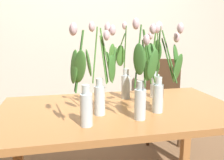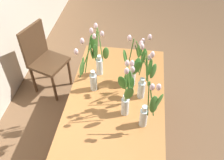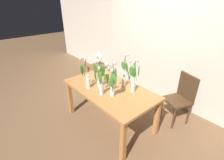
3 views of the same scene
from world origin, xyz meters
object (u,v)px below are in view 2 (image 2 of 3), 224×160
dining_table (116,106)px  tulip_vase_4 (147,112)px  dining_chair (43,56)px  tulip_vase_1 (98,56)px  tulip_vase_0 (134,67)px  tulip_vase_2 (126,94)px  tulip_vase_3 (143,77)px  tulip_vase_5 (90,76)px

dining_table → tulip_vase_4: bearing=-133.5°
dining_table → tulip_vase_4: size_ratio=2.91×
dining_table → dining_chair: size_ratio=1.72×
tulip_vase_1 → tulip_vase_0: bearing=-103.1°
tulip_vase_0 → dining_chair: 1.36m
tulip_vase_1 → dining_chair: size_ratio=0.62×
dining_table → dining_chair: (0.79, 1.03, -0.12)m
tulip_vase_2 → tulip_vase_3: 0.25m
tulip_vase_1 → dining_chair: 1.03m
dining_table → tulip_vase_4: 0.48m
tulip_vase_0 → tulip_vase_4: 0.53m
dining_table → tulip_vase_5: tulip_vase_5 is taller
dining_chair → tulip_vase_1: bearing=-119.8°
tulip_vase_0 → tulip_vase_1: tulip_vase_1 is taller
tulip_vase_2 → tulip_vase_5: tulip_vase_5 is taller
tulip_vase_4 → tulip_vase_5: 0.64m
tulip_vase_0 → tulip_vase_1: 0.37m
tulip_vase_5 → tulip_vase_2: bearing=-121.7°
tulip_vase_4 → tulip_vase_5: bearing=56.4°
tulip_vase_0 → tulip_vase_2: (-0.37, 0.04, 0.01)m
tulip_vase_1 → dining_table: bearing=-145.8°
tulip_vase_1 → tulip_vase_3: bearing=-117.9°
tulip_vase_3 → tulip_vase_4: bearing=-171.2°
dining_table → dining_chair: bearing=52.6°
tulip_vase_5 → dining_chair: 1.11m
tulip_vase_5 → tulip_vase_4: bearing=-123.6°
tulip_vase_4 → dining_chair: bearing=51.2°
dining_chair → tulip_vase_4: bearing=-128.8°
dining_table → tulip_vase_4: tulip_vase_4 is taller
dining_table → tulip_vase_0: bearing=-30.2°
dining_table → tulip_vase_5: bearing=70.6°
tulip_vase_0 → tulip_vase_5: (-0.15, 0.40, -0.03)m
tulip_vase_3 → tulip_vase_5: size_ratio=0.99×
tulip_vase_2 → tulip_vase_4: bearing=-127.2°
tulip_vase_2 → dining_chair: 1.52m
dining_chair → tulip_vase_2: bearing=-129.1°
tulip_vase_0 → tulip_vase_1: size_ratio=1.00×
dining_table → tulip_vase_1: tulip_vase_1 is taller
dining_table → tulip_vase_5: size_ratio=2.75×
dining_table → tulip_vase_2: 0.36m
tulip_vase_1 → tulip_vase_5: size_ratio=0.98×
tulip_vase_4 → tulip_vase_1: bearing=40.3°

